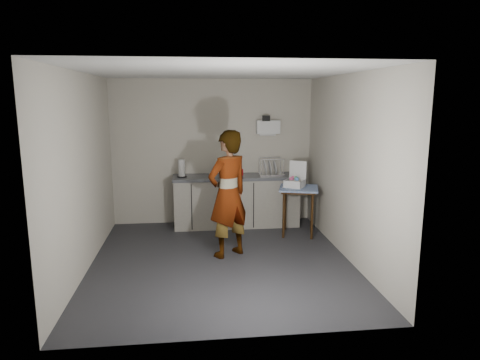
{
  "coord_description": "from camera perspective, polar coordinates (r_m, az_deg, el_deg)",
  "views": [
    {
      "loc": [
        -0.39,
        -5.72,
        2.26
      ],
      "look_at": [
        0.32,
        0.45,
        1.07
      ],
      "focal_mm": 32.0,
      "sensor_mm": 36.0,
      "label": 1
    }
  ],
  "objects": [
    {
      "name": "kitchen_counter",
      "position": [
        7.68,
        -0.49,
        -2.96
      ],
      "size": [
        2.24,
        0.62,
        0.91
      ],
      "color": "black",
      "rests_on": "ground"
    },
    {
      "name": "wall_back",
      "position": [
        7.78,
        -3.66,
        3.73
      ],
      "size": [
        3.6,
        0.02,
        2.6
      ],
      "primitive_type": "cube",
      "color": "beige",
      "rests_on": "ground"
    },
    {
      "name": "ground",
      "position": [
        6.16,
        -2.53,
        -10.7
      ],
      "size": [
        4.0,
        4.0,
        0.0
      ],
      "primitive_type": "plane",
      "color": "#26262B",
      "rests_on": "ground"
    },
    {
      "name": "standing_man",
      "position": [
        6.1,
        -1.6,
        -1.9
      ],
      "size": [
        0.8,
        0.74,
        1.83
      ],
      "primitive_type": "imported",
      "rotation": [
        0.0,
        0.0,
        3.73
      ],
      "color": "#B2A593",
      "rests_on": "ground"
    },
    {
      "name": "ceiling",
      "position": [
        5.74,
        -2.75,
        14.17
      ],
      "size": [
        3.6,
        4.0,
        0.01
      ],
      "primitive_type": "cube",
      "color": "white",
      "rests_on": "wall_back"
    },
    {
      "name": "wall_left",
      "position": [
        5.96,
        -20.06,
        0.91
      ],
      "size": [
        0.02,
        4.0,
        2.6
      ],
      "primitive_type": "cube",
      "color": "beige",
      "rests_on": "ground"
    },
    {
      "name": "soap_bottle",
      "position": [
        7.52,
        -1.29,
        1.58
      ],
      "size": [
        0.15,
        0.15,
        0.28
      ],
      "primitive_type": "imported",
      "rotation": [
        0.0,
        0.0,
        0.71
      ],
      "color": "black",
      "rests_on": "kitchen_counter"
    },
    {
      "name": "dark_bottle",
      "position": [
        7.57,
        -2.27,
        1.55
      ],
      "size": [
        0.08,
        0.08,
        0.26
      ],
      "primitive_type": "cylinder",
      "color": "black",
      "rests_on": "kitchen_counter"
    },
    {
      "name": "dish_rack",
      "position": [
        7.67,
        4.11,
        1.21
      ],
      "size": [
        0.44,
        0.33,
        0.31
      ],
      "color": "silver",
      "rests_on": "kitchen_counter"
    },
    {
      "name": "paper_towel",
      "position": [
        7.49,
        -7.77,
        1.48
      ],
      "size": [
        0.17,
        0.17,
        0.3
      ],
      "color": "black",
      "rests_on": "kitchen_counter"
    },
    {
      "name": "soda_can",
      "position": [
        7.61,
        0.21,
        1.05
      ],
      "size": [
        0.06,
        0.06,
        0.11
      ],
      "primitive_type": "cylinder",
      "color": "red",
      "rests_on": "kitchen_counter"
    },
    {
      "name": "bakery_box",
      "position": [
        7.18,
        7.34,
        -0.16
      ],
      "size": [
        0.42,
        0.42,
        0.42
      ],
      "rotation": [
        0.0,
        0.0,
        -0.57
      ],
      "color": "white",
      "rests_on": "side_table"
    },
    {
      "name": "wall_right",
      "position": [
        6.19,
        14.13,
        1.59
      ],
      "size": [
        0.02,
        4.0,
        2.6
      ],
      "primitive_type": "cube",
      "color": "beige",
      "rests_on": "ground"
    },
    {
      "name": "wall_shelf",
      "position": [
        7.78,
        3.75,
        7.04
      ],
      "size": [
        0.42,
        0.18,
        0.37
      ],
      "color": "white",
      "rests_on": "ground"
    },
    {
      "name": "side_table",
      "position": [
        7.17,
        7.83,
        -1.8
      ],
      "size": [
        0.77,
        0.77,
        0.81
      ],
      "rotation": [
        0.0,
        0.0,
        -0.27
      ],
      "color": "#38220C",
      "rests_on": "ground"
    }
  ]
}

